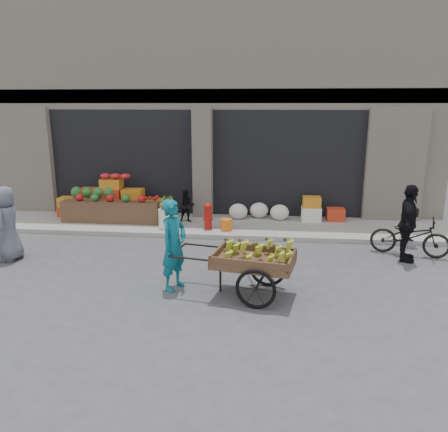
# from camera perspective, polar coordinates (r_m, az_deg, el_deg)

# --- Properties ---
(ground) EXTENTS (80.00, 80.00, 0.00)m
(ground) POSITION_cam_1_polar(r_m,az_deg,el_deg) (8.57, -7.81, -8.94)
(ground) COLOR #424244
(ground) RESTS_ON ground
(sidewalk) EXTENTS (18.00, 2.20, 0.12)m
(sidewalk) POSITION_cam_1_polar(r_m,az_deg,el_deg) (12.35, -3.34, -1.19)
(sidewalk) COLOR gray
(sidewalk) RESTS_ON ground
(building) EXTENTS (14.00, 6.45, 7.00)m
(building) POSITION_cam_1_polar(r_m,az_deg,el_deg) (15.79, -1.14, 14.39)
(building) COLOR beige
(building) RESTS_ON ground
(fruit_display) EXTENTS (3.10, 1.12, 1.24)m
(fruit_display) POSITION_cam_1_polar(r_m,az_deg,el_deg) (13.09, -13.97, 2.06)
(fruit_display) COLOR red
(fruit_display) RESTS_ON sidewalk
(pineapple_bin) EXTENTS (0.52, 0.52, 0.50)m
(pineapple_bin) POSITION_cam_1_polar(r_m,az_deg,el_deg) (11.94, -7.30, -0.29)
(pineapple_bin) COLOR silver
(pineapple_bin) RESTS_ON sidewalk
(fire_hydrant) EXTENTS (0.22, 0.22, 0.71)m
(fire_hydrant) POSITION_cam_1_polar(r_m,az_deg,el_deg) (11.66, -2.11, 0.13)
(fire_hydrant) COLOR #A5140F
(fire_hydrant) RESTS_ON sidewalk
(orange_bucket) EXTENTS (0.32, 0.32, 0.30)m
(orange_bucket) POSITION_cam_1_polar(r_m,az_deg,el_deg) (11.61, 0.31, -1.11)
(orange_bucket) COLOR orange
(orange_bucket) RESTS_ON sidewalk
(right_bay_goods) EXTENTS (3.35, 0.60, 0.70)m
(right_bay_goods) POSITION_cam_1_polar(r_m,az_deg,el_deg) (12.70, 8.81, 0.72)
(right_bay_goods) COLOR silver
(right_bay_goods) RESTS_ON sidewalk
(seated_person) EXTENTS (0.51, 0.43, 0.93)m
(seated_person) POSITION_cam_1_polar(r_m,az_deg,el_deg) (12.37, -4.90, 1.32)
(seated_person) COLOR black
(seated_person) RESTS_ON sidewalk
(banana_cart) EXTENTS (2.54, 1.40, 1.00)m
(banana_cart) POSITION_cam_1_polar(r_m,az_deg,el_deg) (7.82, 3.52, -5.41)
(banana_cart) COLOR brown
(banana_cart) RESTS_ON ground
(vendor_woman) EXTENTS (0.63, 0.74, 1.71)m
(vendor_woman) POSITION_cam_1_polar(r_m,az_deg,el_deg) (8.12, -6.58, -3.78)
(vendor_woman) COLOR #0E6172
(vendor_woman) RESTS_ON ground
(vendor_grey) EXTENTS (0.63, 0.88, 1.66)m
(vendor_grey) POSITION_cam_1_polar(r_m,az_deg,el_deg) (10.72, -26.44, -0.87)
(vendor_grey) COLOR slate
(vendor_grey) RESTS_ON ground
(bicycle) EXTENTS (1.81, 1.05, 0.90)m
(bicycle) POSITION_cam_1_polar(r_m,az_deg,el_deg) (10.84, 23.10, -2.44)
(bicycle) COLOR black
(bicycle) RESTS_ON ground
(cyclist) EXTENTS (0.68, 1.08, 1.71)m
(cyclist) POSITION_cam_1_polar(r_m,az_deg,el_deg) (10.31, 22.89, -0.90)
(cyclist) COLOR black
(cyclist) RESTS_ON ground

